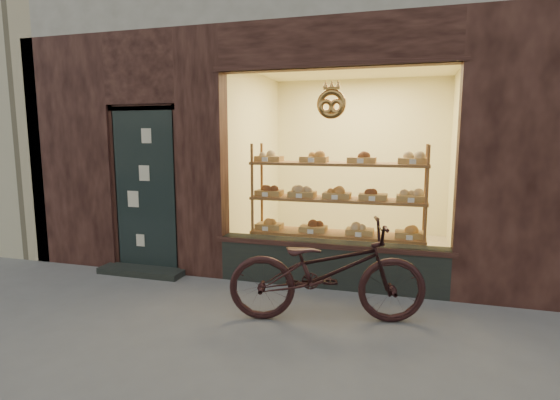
% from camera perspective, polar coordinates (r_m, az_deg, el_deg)
% --- Properties ---
extents(ground, '(90.00, 90.00, 0.00)m').
position_cam_1_polar(ground, '(3.65, -7.14, -21.18)').
color(ground, '#575757').
extents(display_shelf, '(2.20, 0.45, 1.70)m').
position_cam_1_polar(display_shelf, '(5.60, 7.41, -1.27)').
color(display_shelf, brown).
rests_on(display_shelf, ground).
extents(bicycle, '(2.00, 1.08, 1.00)m').
position_cam_1_polar(bicycle, '(4.31, 6.10, -9.20)').
color(bicycle, black).
rests_on(bicycle, ground).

